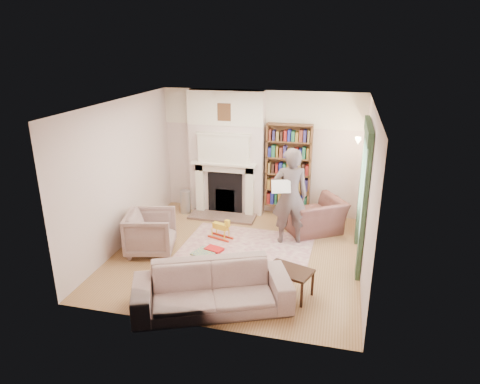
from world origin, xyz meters
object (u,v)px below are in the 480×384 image
(armchair_reading, at_px, (314,216))
(man_reading, at_px, (290,196))
(bookcase, at_px, (288,166))
(armchair_left, at_px, (151,232))
(sofa, at_px, (212,288))
(paraffin_heater, at_px, (185,202))
(coffee_table, at_px, (289,282))
(rocking_horse, at_px, (220,229))

(armchair_reading, relative_size, man_reading, 0.58)
(bookcase, relative_size, armchair_left, 2.11)
(sofa, xyz_separation_m, paraffin_heater, (-1.73, 3.46, -0.06))
(coffee_table, xyz_separation_m, rocking_horse, (-1.61, 1.69, -0.00))
(coffee_table, relative_size, rocking_horse, 1.38)
(bookcase, relative_size, rocking_horse, 3.64)
(armchair_reading, relative_size, sofa, 0.48)
(bookcase, distance_m, armchair_left, 3.40)
(armchair_reading, bearing_deg, paraffin_heater, -39.79)
(man_reading, height_order, rocking_horse, man_reading)
(bookcase, height_order, sofa, bookcase)
(armchair_left, bearing_deg, sofa, -145.51)
(armchair_left, xyz_separation_m, rocking_horse, (1.11, 0.85, -0.18))
(armchair_left, height_order, paraffin_heater, armchair_left)
(armchair_reading, height_order, paraffin_heater, armchair_reading)
(armchair_left, bearing_deg, rocking_horse, -66.83)
(sofa, bearing_deg, coffee_table, 7.67)
(bookcase, height_order, armchair_reading, bookcase)
(man_reading, bearing_deg, armchair_reading, -144.63)
(rocking_horse, bearing_deg, sofa, -58.26)
(bookcase, distance_m, man_reading, 1.42)
(armchair_left, xyz_separation_m, sofa, (1.66, -1.46, -0.06))
(sofa, xyz_separation_m, man_reading, (0.81, 2.51, 0.63))
(man_reading, relative_size, rocking_horse, 3.80)
(paraffin_heater, bearing_deg, man_reading, -20.65)
(sofa, bearing_deg, armchair_reading, 45.27)
(man_reading, distance_m, rocking_horse, 1.56)
(armchair_reading, distance_m, armchair_left, 3.35)
(sofa, distance_m, rocking_horse, 2.38)
(sofa, relative_size, coffee_table, 3.31)
(armchair_reading, xyz_separation_m, man_reading, (-0.45, -0.60, 0.60))
(armchair_reading, height_order, man_reading, man_reading)
(bookcase, distance_m, rocking_horse, 2.16)
(bookcase, xyz_separation_m, sofa, (-0.58, -3.89, -0.84))
(armchair_left, relative_size, rocking_horse, 1.73)
(bookcase, bearing_deg, armchair_reading, -49.27)
(armchair_reading, xyz_separation_m, rocking_horse, (-1.80, -0.79, -0.14))
(armchair_left, relative_size, man_reading, 0.46)
(bookcase, xyz_separation_m, armchair_reading, (0.67, -0.78, -0.81))
(paraffin_heater, bearing_deg, armchair_reading, -6.78)
(paraffin_heater, bearing_deg, coffee_table, -45.51)
(armchair_reading, bearing_deg, armchair_left, -3.62)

